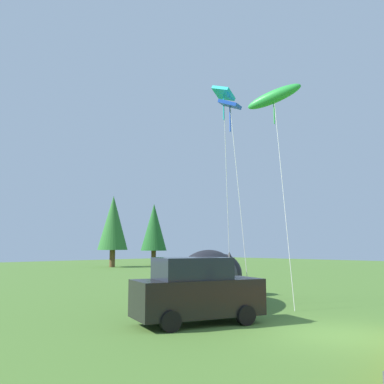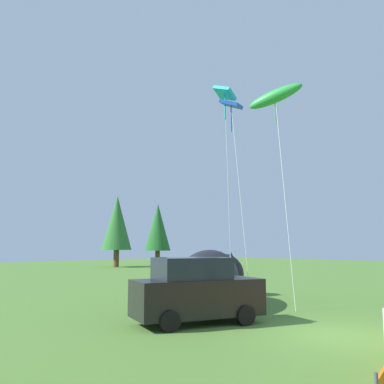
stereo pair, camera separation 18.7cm
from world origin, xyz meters
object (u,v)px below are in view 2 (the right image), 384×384
at_px(inflatable_cat, 213,279).
at_px(kite_blue_box, 231,108).
at_px(kite_teal_diamond, 225,98).
at_px(parked_car, 196,291).
at_px(kite_green_fish, 275,97).

bearing_deg(inflatable_cat, kite_blue_box, -49.61).
distance_m(kite_blue_box, kite_teal_diamond, 0.81).
bearing_deg(parked_car, kite_blue_box, 47.57).
relative_size(parked_car, kite_blue_box, 0.48).
bearing_deg(kite_teal_diamond, parked_car, -148.69).
distance_m(inflatable_cat, kite_teal_diamond, 8.49).
height_order(inflatable_cat, kite_green_fish, kite_green_fish).
distance_m(parked_car, kite_teal_diamond, 10.24).
distance_m(kite_blue_box, kite_green_fish, 2.10).
distance_m(inflatable_cat, kite_green_fish, 8.82).
bearing_deg(kite_green_fish, kite_teal_diamond, 125.02).
relative_size(kite_teal_diamond, kite_green_fish, 1.00).
relative_size(parked_car, kite_teal_diamond, 0.44).
bearing_deg(kite_blue_box, kite_green_fish, -45.48).
distance_m(parked_car, kite_blue_box, 9.53).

